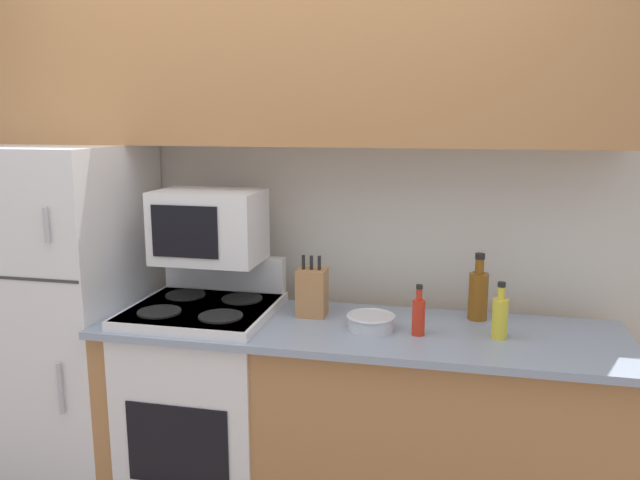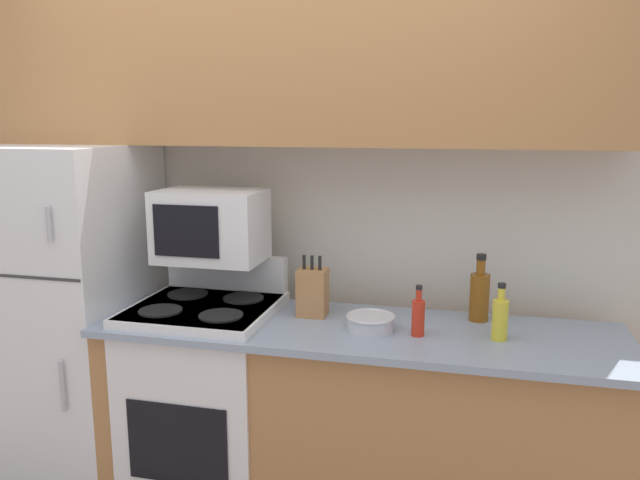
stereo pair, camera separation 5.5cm
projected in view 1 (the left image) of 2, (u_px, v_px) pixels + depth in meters
wall_back at (304, 214)px, 2.97m from camera, size 8.00×0.05×2.55m
lower_cabinets at (356, 427)px, 2.61m from camera, size 2.10×0.62×0.90m
refrigerator at (66, 319)px, 2.91m from camera, size 0.68×0.74×1.61m
upper_cabinets at (292, 59)px, 2.65m from camera, size 2.78×0.34×0.73m
stove at (206, 405)px, 2.74m from camera, size 0.59×0.60×1.10m
microwave at (209, 226)px, 2.71m from camera, size 0.46×0.31×0.31m
knife_block at (312, 292)px, 2.63m from camera, size 0.12×0.11×0.26m
bowl at (371, 321)px, 2.47m from camera, size 0.20×0.20×0.06m
bottle_hot_sauce at (419, 315)px, 2.40m from camera, size 0.05×0.05×0.20m
bottle_whiskey at (478, 294)px, 2.58m from camera, size 0.08×0.08×0.28m
bottle_cooking_spray at (500, 316)px, 2.36m from camera, size 0.06×0.06×0.22m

